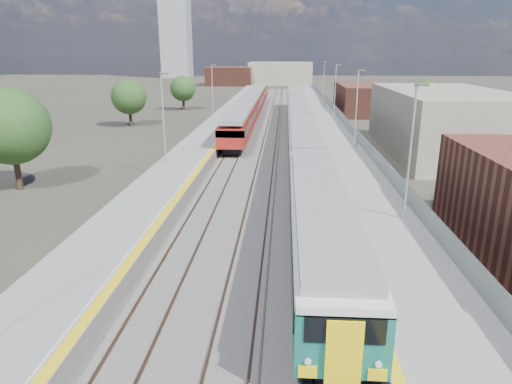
# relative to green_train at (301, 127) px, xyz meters

# --- Properties ---
(ground) EXTENTS (320.00, 320.00, 0.00)m
(ground) POSITION_rel_green_train_xyz_m (-1.50, 2.40, -2.20)
(ground) COLOR #47443A
(ground) RESTS_ON ground
(ballast_bed) EXTENTS (10.50, 155.00, 0.06)m
(ballast_bed) POSITION_rel_green_train_xyz_m (-3.75, 4.90, -2.17)
(ballast_bed) COLOR #565451
(ballast_bed) RESTS_ON ground
(tracks) EXTENTS (8.96, 160.00, 0.17)m
(tracks) POSITION_rel_green_train_xyz_m (-3.15, 6.58, -2.09)
(tracks) COLOR #4C3323
(tracks) RESTS_ON ground
(platform_right) EXTENTS (4.70, 155.00, 8.52)m
(platform_right) POSITION_rel_green_train_xyz_m (3.78, 4.89, -1.66)
(platform_right) COLOR slate
(platform_right) RESTS_ON ground
(platform_left) EXTENTS (4.30, 155.00, 8.52)m
(platform_left) POSITION_rel_green_train_xyz_m (-10.55, 4.89, -1.68)
(platform_left) COLOR slate
(platform_left) RESTS_ON ground
(buildings) EXTENTS (72.00, 185.50, 40.00)m
(buildings) POSITION_rel_green_train_xyz_m (-19.62, 91.00, 8.51)
(buildings) COLOR brown
(buildings) RESTS_ON ground
(green_train) EXTENTS (2.83, 78.91, 3.12)m
(green_train) POSITION_rel_green_train_xyz_m (0.00, 0.00, 0.00)
(green_train) COLOR black
(green_train) RESTS_ON ground
(red_train) EXTENTS (2.83, 57.46, 3.58)m
(red_train) POSITION_rel_green_train_xyz_m (-7.00, 21.36, -0.08)
(red_train) COLOR black
(red_train) RESTS_ON ground
(tree_a) EXTENTS (5.65, 5.65, 7.66)m
(tree_a) POSITION_rel_green_train_xyz_m (-21.90, -18.24, 2.63)
(tree_a) COLOR #382619
(tree_a) RESTS_ON ground
(tree_b) EXTENTS (4.83, 4.83, 6.54)m
(tree_b) POSITION_rel_green_train_xyz_m (-23.46, 12.64, 1.92)
(tree_b) COLOR #382619
(tree_b) RESTS_ON ground
(tree_c) EXTENTS (4.48, 4.48, 6.07)m
(tree_c) POSITION_rel_green_train_xyz_m (-20.09, 31.90, 1.62)
(tree_c) COLOR #382619
(tree_c) RESTS_ON ground
(tree_d) EXTENTS (4.45, 4.45, 6.03)m
(tree_d) POSITION_rel_green_train_xyz_m (20.20, 23.78, 1.60)
(tree_d) COLOR #382619
(tree_d) RESTS_ON ground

